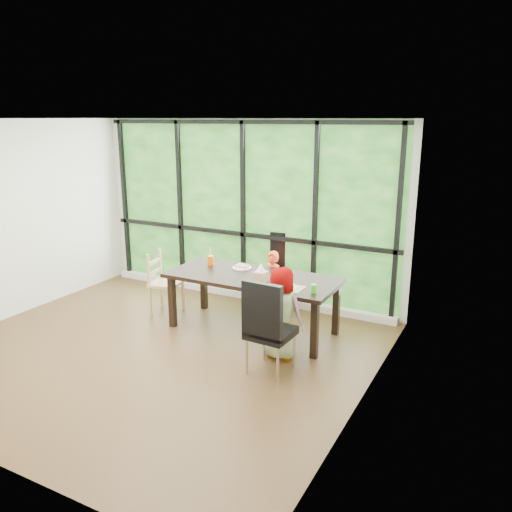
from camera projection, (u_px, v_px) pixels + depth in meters
name	position (u px, v px, depth m)	size (l,w,h in m)	color
ground	(155.00, 351.00, 6.13)	(5.00, 5.00, 0.00)	black
back_wall	(245.00, 211.00, 7.70)	(5.00, 5.00, 0.00)	silver
foliage_backdrop	(244.00, 211.00, 7.68)	(4.80, 0.02, 2.65)	#134613
window_mullions	(243.00, 211.00, 7.65)	(4.80, 0.06, 2.65)	black
window_sill	(242.00, 294.00, 7.96)	(4.80, 0.12, 0.10)	silver
dining_table	(253.00, 303.00, 6.64)	(2.22, 0.96, 0.75)	black
chair_window_leather	(283.00, 272.00, 7.44)	(0.46, 0.46, 1.08)	black
chair_interior_leather	(271.00, 326.00, 5.51)	(0.46, 0.46, 1.08)	black
chair_end_beech	(166.00, 283.00, 7.21)	(0.42, 0.40, 0.90)	tan
child_toddler	(272.00, 284.00, 7.11)	(0.34, 0.22, 0.94)	#EF431B
child_older	(281.00, 313.00, 5.84)	(0.53, 0.35, 1.09)	gray
placemat	(287.00, 288.00, 6.08)	(0.40, 0.29, 0.01)	tan
plate_far	(242.00, 268.00, 6.87)	(0.26, 0.26, 0.02)	white
plate_near	(288.00, 288.00, 6.07)	(0.21, 0.21, 0.01)	white
orange_cup	(210.00, 260.00, 7.01)	(0.08, 0.08, 0.13)	#FF5E00
green_cup	(314.00, 289.00, 5.90)	(0.06, 0.06, 0.10)	green
tissue_box	(261.00, 277.00, 6.29)	(0.15, 0.15, 0.13)	tan
crepe_rolls_far	(242.00, 266.00, 6.86)	(0.20, 0.12, 0.04)	tan
crepe_rolls_near	(288.00, 286.00, 6.06)	(0.15, 0.12, 0.04)	tan
straw_white	(210.00, 253.00, 6.98)	(0.01, 0.01, 0.20)	white
straw_pink	(314.00, 281.00, 5.87)	(0.01, 0.01, 0.20)	pink
tissue	(261.00, 267.00, 6.26)	(0.12, 0.12, 0.11)	white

